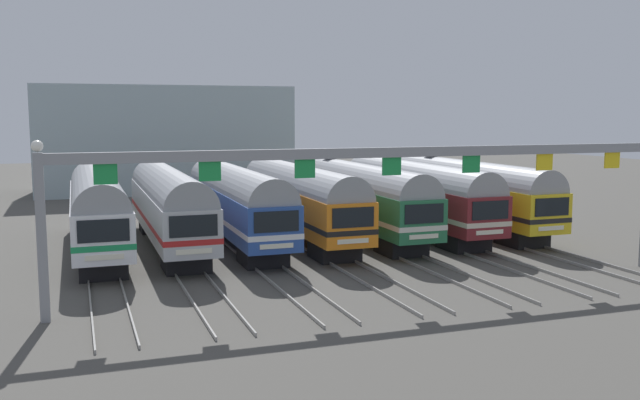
% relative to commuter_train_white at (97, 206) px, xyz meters
% --- Properties ---
extents(ground_plane, '(160.00, 160.00, 0.00)m').
position_rel_commuter_train_white_xyz_m(ground_plane, '(12.17, 0.01, -2.69)').
color(ground_plane, '#4C4944').
extents(track_bed, '(25.84, 70.00, 0.15)m').
position_rel_commuter_train_white_xyz_m(track_bed, '(12.17, 17.01, -2.61)').
color(track_bed, gray).
rests_on(track_bed, ground).
extents(commuter_train_white, '(2.88, 18.06, 4.77)m').
position_rel_commuter_train_white_xyz_m(commuter_train_white, '(0.00, 0.00, 0.00)').
color(commuter_train_white, white).
rests_on(commuter_train_white, ground).
extents(commuter_train_stainless, '(2.88, 18.06, 4.77)m').
position_rel_commuter_train_white_xyz_m(commuter_train_stainless, '(4.06, 0.00, 0.00)').
color(commuter_train_stainless, '#B2B5BA').
rests_on(commuter_train_stainless, ground).
extents(commuter_train_blue, '(2.88, 18.06, 5.05)m').
position_rel_commuter_train_white_xyz_m(commuter_train_blue, '(8.11, 0.00, 0.00)').
color(commuter_train_blue, '#284C9E').
rests_on(commuter_train_blue, ground).
extents(commuter_train_orange, '(2.88, 18.06, 4.77)m').
position_rel_commuter_train_white_xyz_m(commuter_train_orange, '(12.17, 0.00, 0.00)').
color(commuter_train_orange, orange).
rests_on(commuter_train_orange, ground).
extents(commuter_train_green, '(2.88, 18.06, 5.05)m').
position_rel_commuter_train_white_xyz_m(commuter_train_green, '(16.22, 0.00, 0.00)').
color(commuter_train_green, '#236B42').
rests_on(commuter_train_green, ground).
extents(commuter_train_maroon, '(2.88, 18.06, 4.77)m').
position_rel_commuter_train_white_xyz_m(commuter_train_maroon, '(20.28, 0.00, 0.00)').
color(commuter_train_maroon, maroon).
rests_on(commuter_train_maroon, ground).
extents(commuter_train_yellow, '(2.88, 18.06, 5.05)m').
position_rel_commuter_train_white_xyz_m(commuter_train_yellow, '(24.34, 0.00, 0.00)').
color(commuter_train_yellow, gold).
rests_on(commuter_train_yellow, ground).
extents(catenary_gantry, '(29.58, 0.44, 6.97)m').
position_rel_commuter_train_white_xyz_m(catenary_gantry, '(12.17, -13.49, 2.74)').
color(catenary_gantry, gray).
rests_on(catenary_gantry, ground).
extents(maintenance_building, '(25.27, 10.00, 10.70)m').
position_rel_commuter_train_white_xyz_m(maintenance_building, '(7.79, 32.27, 2.67)').
color(maintenance_building, '#9EB2B7').
rests_on(maintenance_building, ground).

